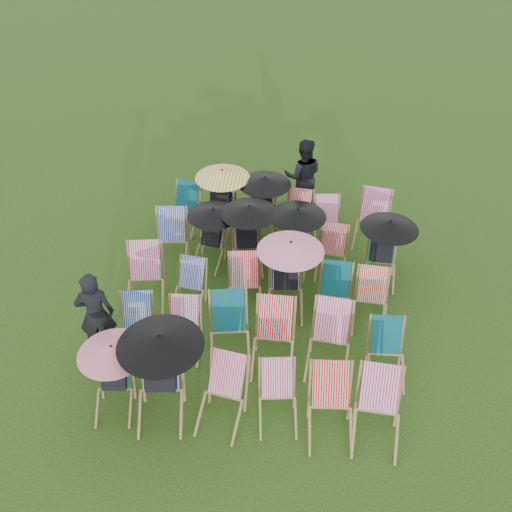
# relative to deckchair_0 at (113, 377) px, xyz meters

# --- Properties ---
(ground) EXTENTS (100.00, 100.00, 0.00)m
(ground) POSITION_rel_deckchair_0_xyz_m (1.88, 2.27, -0.62)
(ground) COLOR black
(ground) RESTS_ON ground
(deckchair_0) EXTENTS (0.99, 1.06, 1.18)m
(deckchair_0) POSITION_rel_deckchair_0_xyz_m (0.00, 0.00, 0.00)
(deckchair_0) COLOR olive
(deckchair_0) RESTS_ON ground
(deckchair_1) EXTENTS (1.22, 1.31, 1.45)m
(deckchair_1) POSITION_rel_deckchair_0_xyz_m (0.71, 0.01, 0.14)
(deckchair_1) COLOR olive
(deckchair_1) RESTS_ON ground
(deckchair_2) EXTENTS (0.77, 0.97, 0.96)m
(deckchair_2) POSITION_rel_deckchair_0_xyz_m (1.60, -0.03, -0.14)
(deckchair_2) COLOR olive
(deckchair_2) RESTS_ON ground
(deckchair_3) EXTENTS (0.69, 0.87, 0.87)m
(deckchair_3) POSITION_rel_deckchair_0_xyz_m (2.39, 0.07, -0.19)
(deckchair_3) COLOR olive
(deckchair_3) RESTS_ON ground
(deckchair_4) EXTENTS (0.73, 0.96, 0.99)m
(deckchair_4) POSITION_rel_deckchair_0_xyz_m (3.15, -0.05, -0.13)
(deckchair_4) COLOR olive
(deckchair_4) RESTS_ON ground
(deckchair_5) EXTENTS (0.71, 0.96, 1.01)m
(deckchair_5) POSITION_rel_deckchair_0_xyz_m (3.80, -0.05, -0.12)
(deckchair_5) COLOR olive
(deckchair_5) RESTS_ON ground
(deckchair_6) EXTENTS (0.72, 0.90, 0.88)m
(deckchair_6) POSITION_rel_deckchair_0_xyz_m (-0.02, 1.18, -0.18)
(deckchair_6) COLOR olive
(deckchair_6) RESTS_ON ground
(deckchair_7) EXTENTS (0.62, 0.84, 0.87)m
(deckchair_7) POSITION_rel_deckchair_0_xyz_m (0.74, 1.21, -0.19)
(deckchair_7) COLOR olive
(deckchair_7) RESTS_ON ground
(deckchair_8) EXTENTS (0.84, 1.04, 1.01)m
(deckchair_8) POSITION_rel_deckchair_0_xyz_m (1.50, 1.21, -0.12)
(deckchair_8) COLOR olive
(deckchair_8) RESTS_ON ground
(deckchair_9) EXTENTS (0.69, 0.96, 1.03)m
(deckchair_9) POSITION_rel_deckchair_0_xyz_m (2.22, 1.13, -0.11)
(deckchair_9) COLOR olive
(deckchair_9) RESTS_ON ground
(deckchair_10) EXTENTS (0.76, 1.00, 1.03)m
(deckchair_10) POSITION_rel_deckchair_0_xyz_m (3.09, 1.19, -0.11)
(deckchair_10) COLOR olive
(deckchair_10) RESTS_ON ground
(deckchair_11) EXTENTS (0.65, 0.86, 0.89)m
(deckchair_11) POSITION_rel_deckchair_0_xyz_m (3.99, 1.10, -0.17)
(deckchair_11) COLOR olive
(deckchair_11) RESTS_ON ground
(deckchair_12) EXTENTS (0.84, 1.05, 1.03)m
(deckchair_12) POSITION_rel_deckchair_0_xyz_m (-0.19, 2.28, -0.11)
(deckchair_12) COLOR olive
(deckchair_12) RESTS_ON ground
(deckchair_13) EXTENTS (0.63, 0.82, 0.83)m
(deckchair_13) POSITION_rel_deckchair_0_xyz_m (0.60, 2.26, -0.21)
(deckchair_13) COLOR olive
(deckchair_13) RESTS_ON ground
(deckchair_14) EXTENTS (0.74, 0.94, 0.93)m
(deckchair_14) POSITION_rel_deckchair_0_xyz_m (1.59, 2.35, -0.15)
(deckchair_14) COLOR olive
(deckchair_14) RESTS_ON ground
(deckchair_15) EXTENTS (1.15, 1.23, 1.36)m
(deckchair_15) POSITION_rel_deckchair_0_xyz_m (2.32, 2.45, 0.10)
(deckchair_15) COLOR olive
(deckchair_15) RESTS_ON ground
(deckchair_16) EXTENTS (0.66, 0.88, 0.91)m
(deckchair_16) POSITION_rel_deckchair_0_xyz_m (3.14, 2.31, -0.16)
(deckchair_16) COLOR olive
(deckchair_16) RESTS_ON ground
(deckchair_17) EXTENTS (0.64, 0.87, 0.92)m
(deckchair_17) POSITION_rel_deckchair_0_xyz_m (3.78, 2.25, -0.16)
(deckchair_17) COLOR olive
(deckchair_17) RESTS_ON ground
(deckchair_18) EXTENTS (0.77, 0.99, 1.00)m
(deckchair_18) POSITION_rel_deckchair_0_xyz_m (-0.01, 3.44, -0.12)
(deckchair_18) COLOR olive
(deckchair_18) RESTS_ON ground
(deckchair_19) EXTENTS (1.00, 1.07, 1.18)m
(deckchair_19) POSITION_rel_deckchair_0_xyz_m (0.76, 3.56, 0.00)
(deckchair_19) COLOR olive
(deckchair_19) RESTS_ON ground
(deckchair_20) EXTENTS (1.08, 1.18, 1.28)m
(deckchair_20) POSITION_rel_deckchair_0_xyz_m (1.48, 3.57, 0.05)
(deckchair_20) COLOR olive
(deckchair_20) RESTS_ON ground
(deckchair_21) EXTENTS (1.07, 1.11, 1.27)m
(deckchair_21) POSITION_rel_deckchair_0_xyz_m (2.35, 3.60, 0.05)
(deckchair_21) COLOR olive
(deckchair_21) RESTS_ON ground
(deckchair_22) EXTENTS (0.64, 0.84, 0.86)m
(deckchair_22) POSITION_rel_deckchair_0_xyz_m (3.08, 3.52, -0.19)
(deckchair_22) COLOR olive
(deckchair_22) RESTS_ON ground
(deckchair_23) EXTENTS (1.05, 1.10, 1.25)m
(deckchair_23) POSITION_rel_deckchair_0_xyz_m (4.02, 3.46, 0.04)
(deckchair_23) COLOR olive
(deckchair_23) RESTS_ON ground
(deckchair_24) EXTENTS (0.69, 0.89, 0.90)m
(deckchair_24) POSITION_rel_deckchair_0_xyz_m (-0.02, 4.61, -0.17)
(deckchair_24) COLOR olive
(deckchair_24) RESTS_ON ground
(deckchair_25) EXTENTS (1.11, 1.18, 1.32)m
(deckchair_25) POSITION_rel_deckchair_0_xyz_m (0.73, 4.72, 0.08)
(deckchair_25) COLOR olive
(deckchair_25) RESTS_ON ground
(deckchair_26) EXTENTS (1.07, 1.11, 1.26)m
(deckchair_26) POSITION_rel_deckchair_0_xyz_m (1.62, 4.66, 0.05)
(deckchair_26) COLOR olive
(deckchair_26) RESTS_ON ground
(deckchair_27) EXTENTS (0.65, 0.86, 0.89)m
(deckchair_27) POSITION_rel_deckchair_0_xyz_m (2.36, 4.63, -0.18)
(deckchair_27) COLOR olive
(deckchair_27) RESTS_ON ground
(deckchair_28) EXTENTS (0.68, 0.87, 0.87)m
(deckchair_28) POSITION_rel_deckchair_0_xyz_m (2.98, 4.53, -0.19)
(deckchair_28) COLOR olive
(deckchair_28) RESTS_ON ground
(deckchair_29) EXTENTS (0.81, 1.02, 1.01)m
(deckchair_29) POSITION_rel_deckchair_0_xyz_m (3.87, 4.62, -0.12)
(deckchair_29) COLOR olive
(deckchair_29) RESTS_ON ground
(person_left) EXTENTS (0.67, 0.53, 1.61)m
(person_left) POSITION_rel_deckchair_0_xyz_m (-0.59, 1.04, 0.18)
(person_left) COLOR black
(person_left) RESTS_ON ground
(person_rear) EXTENTS (0.88, 0.71, 1.70)m
(person_rear) POSITION_rel_deckchair_0_xyz_m (2.39, 5.58, 0.23)
(person_rear) COLOR black
(person_rear) RESTS_ON ground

